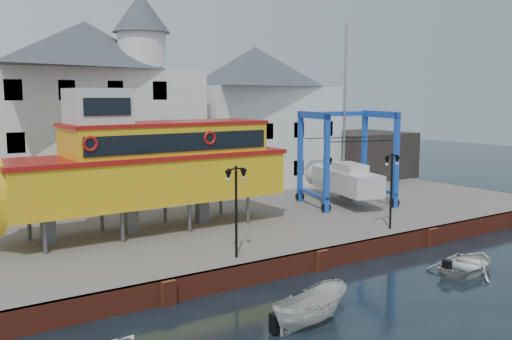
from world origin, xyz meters
TOP-DOWN VIEW (x-y plane):
  - ground at (0.00, 0.00)m, footprint 140.00×140.00m
  - hardstanding at (0.00, 11.00)m, footprint 44.00×22.00m
  - quay_wall at (-0.00, 0.10)m, footprint 44.00×0.47m
  - building_white_main at (-4.87, 18.39)m, footprint 14.00×8.30m
  - building_white_right at (9.00, 19.00)m, footprint 12.00×8.00m
  - shed_dark at (19.00, 17.00)m, footprint 8.00×7.00m
  - lamp_post_left at (-4.00, 1.20)m, footprint 1.12×0.32m
  - lamp_post_right at (6.00, 1.20)m, footprint 1.12×0.32m
  - tour_boat at (-6.16, 8.19)m, footprint 17.58×4.36m
  - travel_lift at (9.09, 8.54)m, footprint 6.53×8.19m
  - motorboat_a at (-4.53, -4.73)m, footprint 3.91×2.03m
  - motorboat_b at (5.86, -3.92)m, footprint 4.87×4.01m

SIDE VIEW (x-z plane):
  - ground at x=0.00m, z-range 0.00..0.00m
  - motorboat_a at x=-4.53m, z-range -0.72..0.72m
  - motorboat_b at x=5.86m, z-range -0.44..0.44m
  - hardstanding at x=0.00m, z-range 0.00..1.00m
  - quay_wall at x=0.00m, z-range 0.00..1.00m
  - shed_dark at x=19.00m, z-range 1.00..5.00m
  - travel_lift at x=9.09m, z-range -2.99..9.01m
  - lamp_post_left at x=-4.00m, z-range 2.07..6.27m
  - lamp_post_right at x=6.00m, z-range 2.07..6.27m
  - tour_boat at x=-6.16m, z-range 0.78..8.43m
  - building_white_right at x=9.00m, z-range 1.00..12.20m
  - building_white_main at x=-4.87m, z-range 0.34..14.34m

